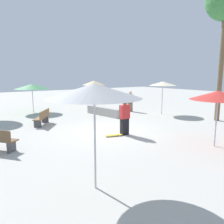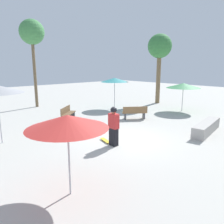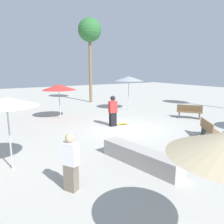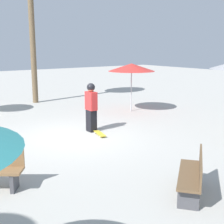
% 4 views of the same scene
% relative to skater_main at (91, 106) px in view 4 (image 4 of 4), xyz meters
% --- Properties ---
extents(ground_plane, '(60.00, 60.00, 0.00)m').
position_rel_skater_main_xyz_m(ground_plane, '(-0.84, -0.29, -0.93)').
color(ground_plane, '#B2AFA8').
extents(skater_main, '(0.28, 0.47, 1.72)m').
position_rel_skater_main_xyz_m(skater_main, '(0.00, 0.00, 0.00)').
color(skater_main, black).
rests_on(skater_main, ground_plane).
extents(skateboard, '(0.40, 0.82, 0.07)m').
position_rel_skater_main_xyz_m(skateboard, '(-0.05, -0.60, -0.87)').
color(skateboard, gold).
rests_on(skateboard, ground_plane).
extents(bench_far, '(1.53, 1.34, 0.85)m').
position_rel_skater_main_xyz_m(bench_far, '(-0.97, -5.32, -0.50)').
color(bench_far, '#47474C').
rests_on(bench_far, ground_plane).
extents(shade_umbrella_red, '(2.13, 2.13, 2.21)m').
position_rel_skater_main_xyz_m(shade_umbrella_red, '(3.40, 1.88, 1.11)').
color(shade_umbrella_red, '#B7B7BC').
rests_on(shade_umbrella_red, ground_plane).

